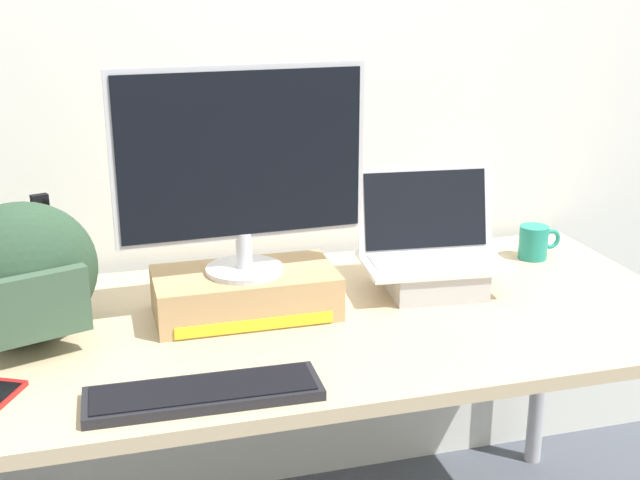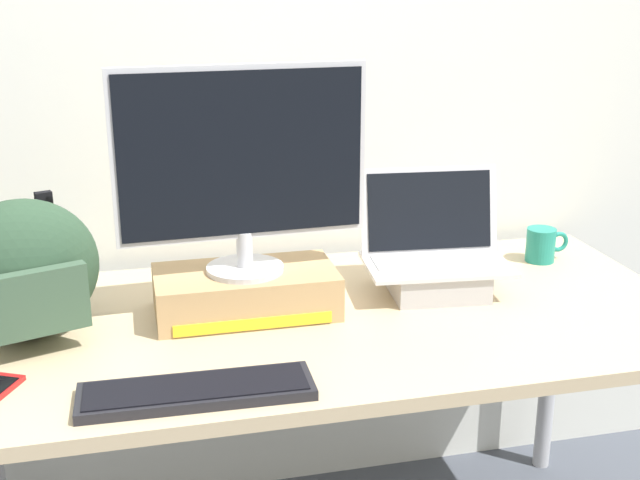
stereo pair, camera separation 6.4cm
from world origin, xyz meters
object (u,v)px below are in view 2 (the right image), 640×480
(messenger_backpack, at_px, (22,270))
(coffee_mug, at_px, (542,245))
(toner_box_yellow, at_px, (246,292))
(open_laptop, at_px, (435,266))
(plush_toy, at_px, (57,274))
(desktop_monitor, at_px, (242,164))
(external_keyboard, at_px, (197,391))

(messenger_backpack, height_order, coffee_mug, messenger_backpack)
(toner_box_yellow, xyz_separation_m, coffee_mug, (0.82, 0.16, -0.00))
(open_laptop, bearing_deg, plush_toy, 171.87)
(desktop_monitor, xyz_separation_m, external_keyboard, (-0.15, -0.37, -0.33))
(toner_box_yellow, distance_m, plush_toy, 0.49)
(open_laptop, xyz_separation_m, external_keyboard, (-0.61, -0.40, -0.05))
(toner_box_yellow, xyz_separation_m, plush_toy, (-0.43, 0.24, -0.01))
(desktop_monitor, distance_m, coffee_mug, 0.89)
(open_laptop, distance_m, plush_toy, 0.92)
(open_laptop, relative_size, external_keyboard, 0.83)
(toner_box_yellow, distance_m, external_keyboard, 0.40)
(toner_box_yellow, height_order, desktop_monitor, desktop_monitor)
(messenger_backpack, relative_size, coffee_mug, 3.16)
(desktop_monitor, bearing_deg, external_keyboard, -114.40)
(messenger_backpack, distance_m, coffee_mug, 1.31)
(desktop_monitor, relative_size, coffee_mug, 4.64)
(desktop_monitor, xyz_separation_m, messenger_backpack, (-0.47, -0.02, -0.20))
(messenger_backpack, bearing_deg, plush_toy, 61.62)
(external_keyboard, distance_m, messenger_backpack, 0.49)
(toner_box_yellow, height_order, messenger_backpack, messenger_backpack)
(desktop_monitor, relative_size, messenger_backpack, 1.47)
(toner_box_yellow, relative_size, external_keyboard, 0.94)
(toner_box_yellow, xyz_separation_m, messenger_backpack, (-0.47, -0.02, 0.10))
(open_laptop, bearing_deg, external_keyboard, -141.72)
(open_laptop, height_order, coffee_mug, open_laptop)
(coffee_mug, height_order, plush_toy, coffee_mug)
(external_keyboard, height_order, plush_toy, plush_toy)
(toner_box_yellow, xyz_separation_m, external_keyboard, (-0.15, -0.37, -0.04))
(open_laptop, xyz_separation_m, messenger_backpack, (-0.93, -0.05, 0.09))
(desktop_monitor, bearing_deg, open_laptop, 1.23)
(open_laptop, height_order, messenger_backpack, messenger_backpack)
(toner_box_yellow, bearing_deg, open_laptop, 3.46)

